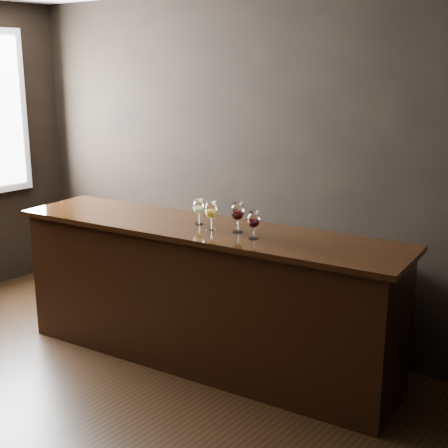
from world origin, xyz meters
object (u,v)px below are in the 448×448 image
Objects in this scene: glass_red_a at (238,212)px; glass_red_b at (254,220)px; glass_white at (198,207)px; back_bar_shelf at (239,283)px; glass_amber at (211,211)px; bar_counter at (204,298)px.

glass_red_a reaches higher than glass_red_b.
glass_red_a reaches higher than glass_white.
glass_amber is at bearing -69.86° from back_bar_shelf.
bar_counter is 13.67× the size of glass_red_a.
bar_counter is at bearing 175.69° from glass_red_b.
bar_counter is 14.16× the size of glass_amber.
bar_counter is 0.63m from back_bar_shelf.
glass_red_b is (0.55, -0.07, 0.00)m from glass_white.
glass_red_a is (0.29, 0.03, 0.70)m from bar_counter.
glass_red_b is at bearing -11.87° from bar_counter.
glass_amber is (0.17, -0.06, 0.01)m from glass_white.
glass_red_b is at bearing -46.49° from back_bar_shelf.
glass_white is 0.91× the size of glass_amber.
glass_amber is 1.07× the size of glass_red_b.
back_bar_shelf is 11.43× the size of glass_amber.
glass_red_a is 1.11× the size of glass_red_b.
bar_counter is 15.51× the size of glass_white.
glass_red_b is at bearing -20.24° from glass_red_a.
glass_red_a is 0.20m from glass_red_b.
glass_white is at bearing 160.06° from glass_amber.
glass_amber is at bearing -25.20° from bar_counter.
glass_white is (-0.07, 0.03, 0.68)m from bar_counter.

